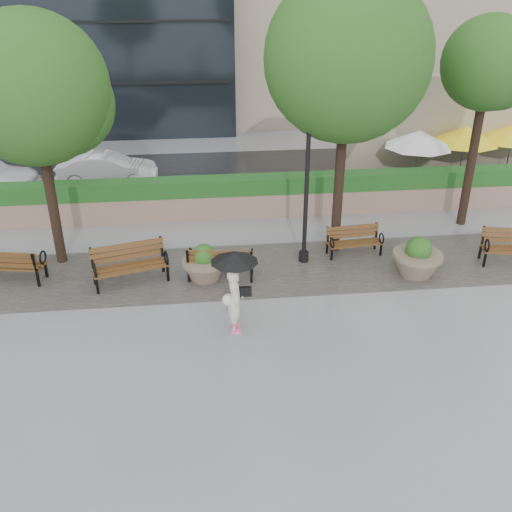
{
  "coord_description": "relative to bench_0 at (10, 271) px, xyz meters",
  "views": [
    {
      "loc": [
        -1.14,
        -10.98,
        7.56
      ],
      "look_at": [
        0.28,
        1.68,
        1.1
      ],
      "focal_mm": 40.0,
      "sensor_mm": 36.0,
      "label": 1
    }
  ],
  "objects": [
    {
      "name": "car_right",
      "position": [
        1.7,
        7.55,
        0.32
      ],
      "size": [
        3.79,
        1.46,
        1.23
      ],
      "primitive_type": "imported",
      "rotation": [
        0.0,
        0.0,
        1.53
      ],
      "color": "white",
      "rests_on": "ground"
    },
    {
      "name": "patio_umb_white",
      "position": [
        13.21,
        5.51,
        1.7
      ],
      "size": [
        2.5,
        2.5,
        2.3
      ],
      "color": "black",
      "rests_on": "ground"
    },
    {
      "name": "bench_2",
      "position": [
        5.62,
        -0.47,
        -0.01
      ],
      "size": [
        1.85,
        0.95,
        0.95
      ],
      "rotation": [
        0.0,
        0.0,
        3.0
      ],
      "color": "brown",
      "rests_on": "ground"
    },
    {
      "name": "cafe_wall",
      "position": [
        15.7,
        6.9,
        1.71
      ],
      "size": [
        10.0,
        0.6,
        4.0
      ],
      "primitive_type": "cube",
      "color": "tan",
      "rests_on": "ground"
    },
    {
      "name": "bench_3",
      "position": [
        9.58,
        0.51,
        -0.04
      ],
      "size": [
        1.63,
        0.77,
        0.85
      ],
      "rotation": [
        0.0,
        0.0,
        0.09
      ],
      "color": "brown",
      "rests_on": "ground"
    },
    {
      "name": "cafe_hedge",
      "position": [
        15.2,
        4.7,
        0.16
      ],
      "size": [
        8.0,
        0.5,
        0.9
      ],
      "primitive_type": "cube",
      "color": "#1F4F1A",
      "rests_on": "ground"
    },
    {
      "name": "bench_0",
      "position": [
        0.0,
        0.0,
        0.0
      ],
      "size": [
        1.93,
        1.07,
        0.98
      ],
      "rotation": [
        0.0,
        0.0,
        2.95
      ],
      "color": "brown",
      "rests_on": "ground"
    },
    {
      "name": "planter_left",
      "position": [
        5.19,
        -0.46,
        0.11
      ],
      "size": [
        1.22,
        1.22,
        1.02
      ],
      "color": "#7F6B56",
      "rests_on": "ground"
    },
    {
      "name": "planter_right",
      "position": [
        10.96,
        -0.87,
        0.15
      ],
      "size": [
        1.35,
        1.35,
        1.13
      ],
      "color": "#7F6B56",
      "rests_on": "ground"
    },
    {
      "name": "lamppost",
      "position": [
        8.04,
        0.26,
        1.49
      ],
      "size": [
        0.28,
        0.28,
        4.04
      ],
      "color": "black",
      "rests_on": "ground"
    },
    {
      "name": "pedestrian",
      "position": [
        5.82,
        -2.95,
        0.91
      ],
      "size": [
        1.08,
        1.08,
        1.98
      ],
      "rotation": [
        0.0,
        0.0,
        1.52
      ],
      "color": "#EEE6C8",
      "rests_on": "ground"
    },
    {
      "name": "tree_0",
      "position": [
        1.28,
        1.11,
        4.43
      ],
      "size": [
        3.88,
        3.86,
        6.78
      ],
      "color": "black",
      "rests_on": "ground"
    },
    {
      "name": "cobble_strip",
      "position": [
        6.2,
        -0.1,
        -0.29
      ],
      "size": [
        28.0,
        3.2,
        0.01
      ],
      "primitive_type": "cube",
      "color": "#383330",
      "rests_on": "ground"
    },
    {
      "name": "patio_umb_yellow_a",
      "position": [
        15.12,
        5.83,
        1.7
      ],
      "size": [
        2.5,
        2.5,
        2.3
      ],
      "color": "black",
      "rests_on": "ground"
    },
    {
      "name": "ground",
      "position": [
        6.2,
        -3.1,
        -0.29
      ],
      "size": [
        100.0,
        100.0,
        0.0
      ],
      "primitive_type": "plane",
      "color": "gray",
      "rests_on": "ground"
    },
    {
      "name": "tree_2",
      "position": [
        13.87,
        2.44,
        4.63
      ],
      "size": [
        2.94,
        2.75,
        6.45
      ],
      "color": "black",
      "rests_on": "ground"
    },
    {
      "name": "tree_1",
      "position": [
        9.26,
        1.01,
        5.05
      ],
      "size": [
        4.37,
        4.37,
        7.67
      ],
      "color": "black",
      "rests_on": "ground"
    },
    {
      "name": "hedge_wall",
      "position": [
        6.2,
        3.9,
        0.37
      ],
      "size": [
        24.0,
        0.8,
        1.35
      ],
      "color": "#977061",
      "rests_on": "ground"
    },
    {
      "name": "bench_1",
      "position": [
        3.23,
        -0.46,
        0.02
      ],
      "size": [
        2.08,
        1.27,
        1.05
      ],
      "rotation": [
        0.0,
        0.0,
        0.27
      ],
      "color": "brown",
      "rests_on": "ground"
    },
    {
      "name": "asphalt_street",
      "position": [
        6.2,
        7.9,
        -0.29
      ],
      "size": [
        40.0,
        7.0,
        0.0
      ],
      "primitive_type": "cube",
      "color": "black",
      "rests_on": "ground"
    }
  ]
}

